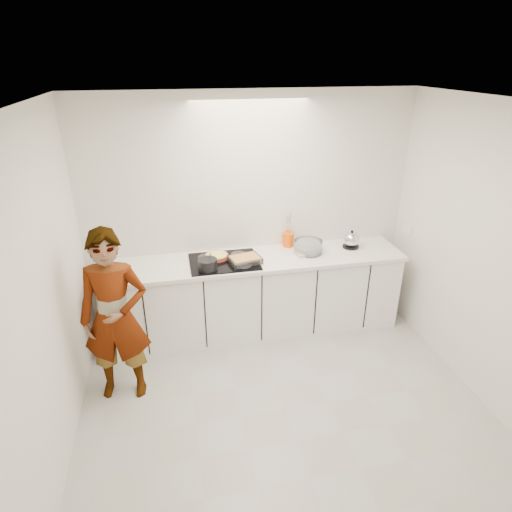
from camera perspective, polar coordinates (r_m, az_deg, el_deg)
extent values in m
cube|color=#AFAFAE|center=(4.10, 3.93, -19.73)|extent=(3.60, 3.20, 0.00)
cube|color=white|center=(2.92, 5.50, 19.41)|extent=(3.60, 3.20, 0.00)
cube|color=silver|center=(4.73, -0.77, 5.57)|extent=(3.60, 0.00, 2.60)
cube|color=silver|center=(2.15, 17.50, -23.90)|extent=(3.60, 0.00, 2.60)
cube|color=silver|center=(3.34, -26.84, -6.24)|extent=(0.00, 3.20, 2.60)
cube|color=silver|center=(4.16, 29.18, -0.68)|extent=(0.00, 3.20, 2.60)
cube|color=white|center=(5.21, 19.56, 3.24)|extent=(0.02, 0.15, 0.09)
cube|color=white|center=(4.82, 0.02, -5.44)|extent=(3.20, 0.58, 0.87)
cube|color=white|center=(4.60, 0.02, -0.56)|extent=(3.24, 0.64, 0.04)
cube|color=black|center=(4.52, -4.27, -0.75)|extent=(0.72, 0.54, 0.01)
cylinder|color=#A4442A|center=(4.58, -5.28, -0.04)|extent=(0.32, 0.32, 0.04)
cylinder|color=#F9EA5E|center=(4.58, -5.28, 0.14)|extent=(0.28, 0.28, 0.01)
cylinder|color=black|center=(4.34, -6.47, -1.10)|extent=(0.24, 0.24, 0.11)
cylinder|color=silver|center=(4.34, -6.27, -0.38)|extent=(0.05, 0.07, 0.17)
cube|color=silver|center=(4.47, -1.47, -0.51)|extent=(0.36, 0.30, 0.06)
cube|color=#E19C51|center=(4.46, -1.47, -0.26)|extent=(0.32, 0.26, 0.02)
cylinder|color=silver|center=(4.74, 6.98, 1.27)|extent=(0.38, 0.38, 0.14)
cylinder|color=white|center=(4.75, 6.97, 1.02)|extent=(0.32, 0.32, 0.07)
cube|color=white|center=(4.72, 6.74, 0.44)|extent=(0.25, 0.20, 0.04)
cylinder|color=black|center=(4.98, 12.51, 1.24)|extent=(0.20, 0.20, 0.02)
sphere|color=silver|center=(4.94, 12.60, 2.16)|extent=(0.20, 0.20, 0.18)
sphere|color=black|center=(4.91, 12.70, 3.20)|extent=(0.03, 0.03, 0.03)
cylinder|color=#FA5805|center=(4.88, 4.31, 2.22)|extent=(0.16, 0.16, 0.16)
imported|color=white|center=(3.96, -18.27, -7.79)|extent=(0.63, 0.45, 1.64)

